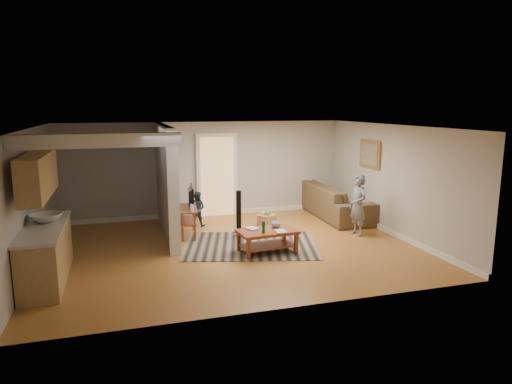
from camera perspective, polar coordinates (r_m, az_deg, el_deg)
ground at (r=9.56m, az=-2.89°, el=-7.01°), size 7.50×7.50×0.00m
room_shell at (r=9.45m, az=-9.88°, el=1.72°), size 7.54×6.02×2.52m
area_rug at (r=9.72m, az=-0.71°, el=-6.66°), size 3.22×2.69×0.01m
sofa at (r=12.44m, az=9.84°, el=-2.95°), size 1.21×2.92×0.84m
coffee_table at (r=9.21m, az=1.49°, el=-5.38°), size 1.23×0.79×0.69m
tv_console at (r=10.39m, az=-8.45°, el=-2.24°), size 0.51×1.09×0.90m
speaker_left at (r=10.19m, az=-2.16°, el=-2.77°), size 0.14×0.14×1.07m
speaker_right at (r=11.17m, az=-10.38°, el=-1.89°), size 0.12×0.12×1.01m
toy_basket at (r=11.18m, az=1.31°, el=-3.47°), size 0.45×0.45×0.41m
child at (r=10.72m, az=12.46°, el=-5.29°), size 0.39×0.54×1.40m
toddler at (r=11.38m, az=-7.32°, el=-4.18°), size 0.53×0.50×0.86m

